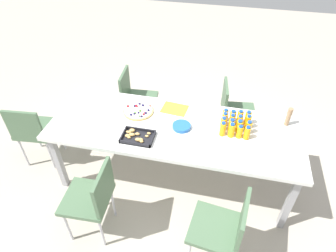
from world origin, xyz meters
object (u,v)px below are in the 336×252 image
(juice_bottle_15, at_px, (223,129))
(cardboard_tube, at_px, (289,117))
(juice_bottle_8, at_px, (248,128))
(juice_bottle_12, at_px, (247,133))
(juice_bottle_6, at_px, (232,120))
(chair_near_left, at_px, (233,109))
(fruit_pizza, at_px, (138,111))
(juice_bottle_14, at_px, (232,130))
(chair_far_right, at_px, (93,196))
(juice_bottle_7, at_px, (225,119))
(paper_folder, at_px, (175,109))
(chair_end, at_px, (33,129))
(juice_bottle_4, at_px, (248,122))
(juice_bottle_5, at_px, (239,122))
(napkin_stack, at_px, (270,161))
(juice_bottle_0, at_px, (248,118))
(party_table, at_px, (174,131))
(juice_bottle_13, at_px, (240,132))
(snack_tray, at_px, (137,137))
(juice_bottle_2, at_px, (233,117))
(juice_bottle_1, at_px, (240,117))
(chair_far_left, at_px, (224,227))
(juice_bottle_10, at_px, (232,125))
(juice_bottle_11, at_px, (223,124))
(plate_stack, at_px, (181,126))
(juice_bottle_9, at_px, (239,126))
(chair_near_right, at_px, (135,96))
(juice_bottle_3, at_px, (225,115))

(juice_bottle_15, relative_size, cardboard_tube, 0.78)
(juice_bottle_8, distance_m, juice_bottle_12, 0.08)
(juice_bottle_6, height_order, cardboard_tube, cardboard_tube)
(chair_near_left, distance_m, fruit_pizza, 1.18)
(juice_bottle_14, bearing_deg, chair_far_right, 34.72)
(juice_bottle_7, bearing_deg, paper_folder, -15.74)
(chair_end, xyz_separation_m, juice_bottle_4, (-2.24, -0.23, 0.33))
(juice_bottle_5, bearing_deg, juice_bottle_6, -2.91)
(napkin_stack, distance_m, paper_folder, 1.10)
(juice_bottle_0, bearing_deg, party_table, 16.93)
(juice_bottle_13, distance_m, snack_tray, 0.95)
(juice_bottle_2, distance_m, paper_folder, 0.60)
(juice_bottle_5, bearing_deg, juice_bottle_13, 93.15)
(juice_bottle_1, bearing_deg, juice_bottle_5, 88.55)
(juice_bottle_4, relative_size, juice_bottle_7, 1.01)
(chair_far_left, bearing_deg, napkin_stack, -22.95)
(juice_bottle_10, bearing_deg, juice_bottle_14, 92.73)
(juice_bottle_4, relative_size, cardboard_tube, 0.78)
(juice_bottle_7, bearing_deg, cardboard_tube, -166.47)
(juice_bottle_0, bearing_deg, chair_far_left, 84.15)
(chair_far_left, distance_m, paper_folder, 1.29)
(chair_end, relative_size, napkin_stack, 5.53)
(chair_far_left, xyz_separation_m, juice_bottle_14, (0.04, -0.80, 0.33))
(juice_bottle_1, xyz_separation_m, juice_bottle_10, (0.07, 0.14, -0.00))
(juice_bottle_14, bearing_deg, juice_bottle_7, -62.53)
(juice_bottle_11, xyz_separation_m, plate_stack, (0.39, 0.06, -0.05))
(juice_bottle_15, height_order, cardboard_tube, cardboard_tube)
(juice_bottle_9, height_order, juice_bottle_13, juice_bottle_13)
(juice_bottle_11, distance_m, juice_bottle_14, 0.11)
(juice_bottle_11, xyz_separation_m, fruit_pizza, (0.87, -0.09, -0.06))
(plate_stack, relative_size, napkin_stack, 1.18)
(chair_near_right, distance_m, juice_bottle_11, 1.37)
(juice_bottle_5, relative_size, plate_stack, 0.78)
(chair_far_left, height_order, snack_tray, chair_far_left)
(juice_bottle_13, height_order, paper_folder, juice_bottle_13)
(juice_bottle_12, bearing_deg, chair_far_right, 31.48)
(plate_stack, bearing_deg, juice_bottle_6, -163.16)
(party_table, distance_m, juice_bottle_6, 0.57)
(juice_bottle_5, bearing_deg, juice_bottle_12, 116.19)
(juice_bottle_9, bearing_deg, juice_bottle_1, -90.11)
(party_table, xyz_separation_m, juice_bottle_13, (-0.62, 0.01, 0.12))
(juice_bottle_11, height_order, fruit_pizza, juice_bottle_11)
(juice_bottle_14, distance_m, plate_stack, 0.47)
(cardboard_tube, xyz_separation_m, paper_folder, (1.12, -0.00, -0.09))
(juice_bottle_3, bearing_deg, chair_far_left, 96.26)
(juice_bottle_8, bearing_deg, chair_far_left, 82.64)
(chair_far_right, xyz_separation_m, juice_bottle_5, (-1.16, -0.91, 0.32))
(juice_bottle_0, relative_size, juice_bottle_12, 1.03)
(juice_bottle_3, distance_m, napkin_stack, 0.64)
(chair_end, distance_m, cardboard_tube, 2.67)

